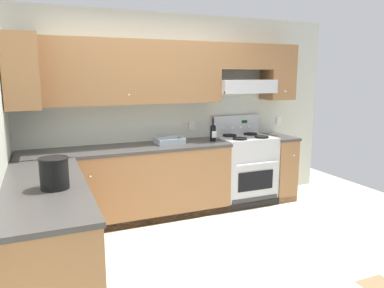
# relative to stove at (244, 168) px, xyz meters

# --- Properties ---
(ground_plane) EXTENTS (7.04, 7.04, 0.00)m
(ground_plane) POSITION_rel_stove_xyz_m (-1.36, -1.25, -0.48)
(ground_plane) COLOR beige
(floor_accent_tile) EXTENTS (0.30, 0.30, 0.01)m
(floor_accent_tile) POSITION_rel_stove_xyz_m (-0.03, -2.32, -0.48)
(floor_accent_tile) COLOR olive
(floor_accent_tile) RESTS_ON ground_plane
(wall_back) EXTENTS (4.68, 0.57, 2.55)m
(wall_back) POSITION_rel_stove_xyz_m (-0.97, 0.27, 1.00)
(wall_back) COLOR beige
(wall_back) RESTS_ON ground_plane
(counter_back_run) EXTENTS (3.60, 0.65, 0.91)m
(counter_back_run) POSITION_rel_stove_xyz_m (-1.39, -0.01, -0.03)
(counter_back_run) COLOR olive
(counter_back_run) RESTS_ON ground_plane
(counter_left_run) EXTENTS (0.63, 1.91, 0.91)m
(counter_left_run) POSITION_rel_stove_xyz_m (-2.60, -1.26, -0.03)
(counter_left_run) COLOR olive
(counter_left_run) RESTS_ON ground_plane
(stove) EXTENTS (0.76, 0.62, 1.20)m
(stove) POSITION_rel_stove_xyz_m (0.00, 0.00, 0.00)
(stove) COLOR #B7BABC
(stove) RESTS_ON ground_plane
(wine_bottle) EXTENTS (0.08, 0.08, 0.32)m
(wine_bottle) POSITION_rel_stove_xyz_m (-0.51, -0.02, 0.56)
(wine_bottle) COLOR black
(wine_bottle) RESTS_ON counter_back_run
(bowl) EXTENTS (0.35, 0.26, 0.07)m
(bowl) POSITION_rel_stove_xyz_m (-1.10, 0.03, 0.46)
(bowl) COLOR #9EADB7
(bowl) RESTS_ON counter_back_run
(bucket) EXTENTS (0.23, 0.23, 0.25)m
(bucket) POSITION_rel_stove_xyz_m (-2.53, -1.40, 0.56)
(bucket) COLOR black
(bucket) RESTS_ON counter_left_run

